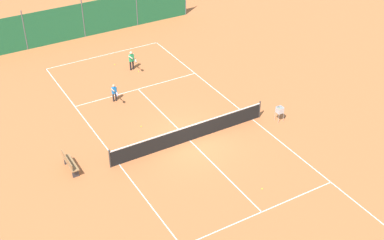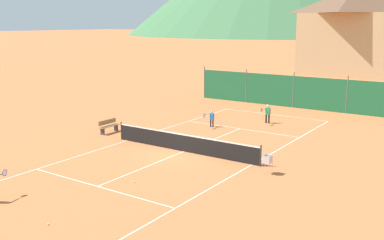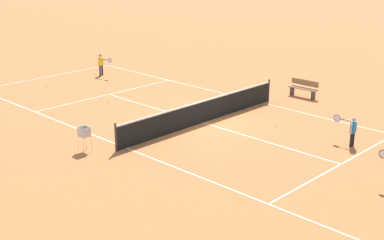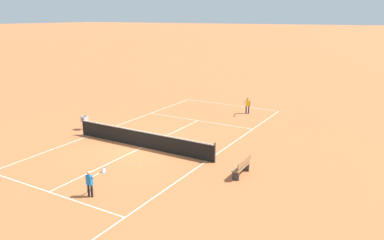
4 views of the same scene
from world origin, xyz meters
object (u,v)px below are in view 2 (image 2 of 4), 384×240
(tennis_ball_alley_right, at_px, (134,182))
(courtside_bench, at_px, (109,126))
(player_near_service, at_px, (267,112))
(tennis_ball_by_net_left, at_px, (268,124))
(alpine_chalet, at_px, (353,30))
(tennis_ball_service_box, at_px, (48,224))
(tennis_ball_by_net_right, at_px, (185,137))
(tennis_ball_far_corner, at_px, (265,118))
(player_far_service, at_px, (211,117))
(ball_hopper, at_px, (268,160))
(tennis_net, at_px, (184,143))

(tennis_ball_alley_right, distance_m, courtside_bench, 9.40)
(player_near_service, height_order, tennis_ball_alley_right, player_near_service)
(tennis_ball_by_net_left, xyz_separation_m, alpine_chalet, (-3.70, 33.81, 5.79))
(tennis_ball_service_box, bearing_deg, tennis_ball_by_net_right, 103.41)
(player_near_service, bearing_deg, tennis_ball_far_corner, 119.56)
(tennis_ball_far_corner, height_order, alpine_chalet, alpine_chalet)
(player_far_service, relative_size, tennis_ball_alley_right, 17.05)
(tennis_ball_by_net_left, xyz_separation_m, ball_hopper, (4.28, -9.31, 0.62))
(player_far_service, distance_m, tennis_ball_service_box, 16.08)
(player_near_service, relative_size, tennis_ball_alley_right, 19.88)
(player_near_service, height_order, tennis_ball_service_box, player_near_service)
(tennis_net, bearing_deg, tennis_ball_service_box, -82.56)
(player_far_service, bearing_deg, tennis_ball_alley_right, -75.80)
(player_far_service, height_order, ball_hopper, player_far_service)
(player_near_service, relative_size, alpine_chalet, 0.10)
(player_far_service, relative_size, player_near_service, 0.86)
(tennis_ball_by_net_left, height_order, tennis_ball_alley_right, same)
(tennis_ball_far_corner, bearing_deg, player_far_service, -113.04)
(player_far_service, xyz_separation_m, tennis_ball_alley_right, (2.76, -10.91, -0.63))
(tennis_net, height_order, player_far_service, player_far_service)
(ball_hopper, relative_size, courtside_bench, 0.59)
(courtside_bench, height_order, alpine_chalet, alpine_chalet)
(player_near_service, relative_size, tennis_ball_service_box, 19.88)
(tennis_ball_far_corner, bearing_deg, alpine_chalet, 94.89)
(courtside_bench, bearing_deg, ball_hopper, -7.85)
(tennis_ball_by_net_right, distance_m, ball_hopper, 7.76)
(player_far_service, height_order, tennis_ball_far_corner, player_far_service)
(player_far_service, bearing_deg, alpine_chalet, 91.35)
(tennis_net, xyz_separation_m, courtside_bench, (-6.34, 0.76, -0.05))
(tennis_ball_by_net_left, relative_size, tennis_ball_far_corner, 1.00)
(tennis_net, height_order, tennis_ball_alley_right, tennis_net)
(tennis_ball_alley_right, bearing_deg, courtside_bench, 140.95)
(tennis_ball_alley_right, bearing_deg, ball_hopper, 44.66)
(tennis_ball_by_net_left, bearing_deg, tennis_ball_alley_right, -90.33)
(player_near_service, bearing_deg, tennis_net, -95.00)
(player_near_service, xyz_separation_m, tennis_ball_service_box, (0.53, -18.92, -0.73))
(tennis_net, distance_m, player_near_service, 8.96)
(courtside_bench, bearing_deg, tennis_net, -6.86)
(player_near_service, xyz_separation_m, tennis_ball_far_corner, (-0.71, 1.26, -0.73))
(tennis_ball_by_net_left, bearing_deg, tennis_ball_service_box, -89.13)
(tennis_ball_alley_right, xyz_separation_m, tennis_ball_far_corner, (-0.88, 15.33, 0.00))
(player_far_service, relative_size, tennis_ball_service_box, 17.05)
(tennis_net, distance_m, player_far_service, 6.04)
(tennis_net, height_order, courtside_bench, tennis_net)
(player_near_service, relative_size, tennis_ball_by_net_right, 19.88)
(tennis_ball_far_corner, bearing_deg, tennis_ball_alley_right, -86.72)
(ball_hopper, bearing_deg, tennis_ball_service_box, -113.59)
(tennis_ball_service_box, relative_size, alpine_chalet, 0.01)
(alpine_chalet, bearing_deg, courtside_bench, -95.05)
(tennis_net, xyz_separation_m, tennis_ball_by_net_left, (1.02, 8.47, -0.47))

